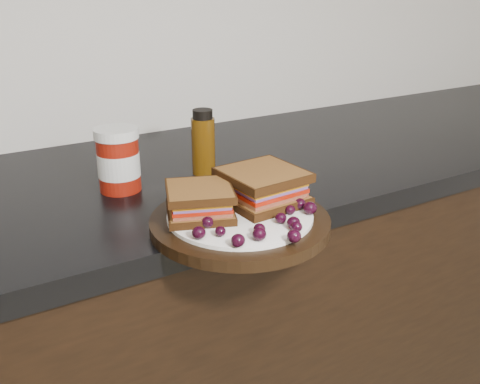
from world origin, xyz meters
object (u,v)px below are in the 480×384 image
at_px(plate, 240,222).
at_px(condiment_jar, 118,160).
at_px(sandwich_left, 200,201).
at_px(oil_bottle, 203,142).

distance_m(plate, condiment_jar, 0.27).
bearing_deg(plate, condiment_jar, 113.61).
height_order(sandwich_left, oil_bottle, oil_bottle).
bearing_deg(oil_bottle, plate, -104.38).
bearing_deg(sandwich_left, condiment_jar, 123.81).
bearing_deg(oil_bottle, condiment_jar, -178.63).
distance_m(sandwich_left, oil_bottle, 0.26).
xyz_separation_m(sandwich_left, oil_bottle, (0.12, 0.23, 0.02)).
bearing_deg(plate, oil_bottle, 75.62).
bearing_deg(condiment_jar, oil_bottle, 1.37).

